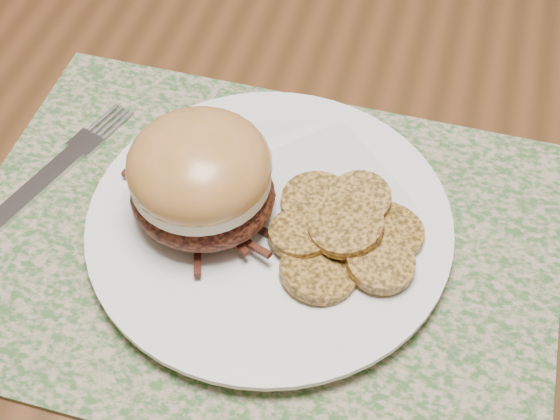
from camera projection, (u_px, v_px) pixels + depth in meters
name	position (u px, v px, depth m)	size (l,w,h in m)	color
placemat	(257.00, 244.00, 0.59)	(0.45, 0.33, 0.00)	#3A5D30
dinner_plate	(270.00, 225.00, 0.59)	(0.26, 0.26, 0.02)	white
pork_sandwich	(201.00, 178.00, 0.56)	(0.11, 0.11, 0.08)	black
roasted_potatoes	(344.00, 232.00, 0.57)	(0.13, 0.13, 0.03)	#A67530
fork	(41.00, 183.00, 0.63)	(0.08, 0.20, 0.00)	#B5B6BD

